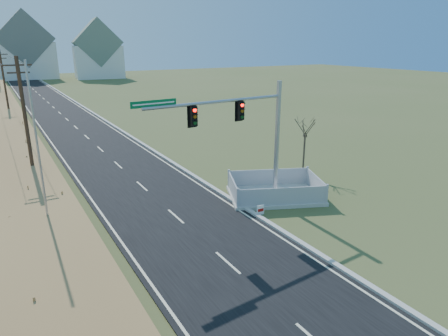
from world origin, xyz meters
TOP-DOWN VIEW (x-y plane):
  - ground at (0.00, 0.00)m, footprint 260.00×260.00m
  - road at (0.00, 50.00)m, footprint 8.00×180.00m
  - curb at (4.15, 50.00)m, footprint 0.30×180.00m
  - utility_pole_near at (-6.50, 15.00)m, footprint 1.80×0.26m
  - utility_pole_mid at (-6.50, 45.00)m, footprint 1.80×0.26m
  - condo_n at (2.00, 112.00)m, footprint 15.27×10.20m
  - condo_ne at (20.00, 104.00)m, footprint 14.12×10.51m
  - traffic_signal_mast at (4.60, 2.84)m, footprint 9.66×1.16m
  - fence_enclosure at (7.00, 3.64)m, footprint 7.05×6.04m
  - open_sign at (4.50, 1.75)m, footprint 0.50×0.08m
  - flagpole at (-6.76, 5.01)m, footprint 0.41×0.41m
  - bare_tree at (11.96, 6.55)m, footprint 1.77×1.77m

SIDE VIEW (x-z plane):
  - ground at x=0.00m, z-range 0.00..0.00m
  - road at x=0.00m, z-range 0.00..0.06m
  - curb at x=4.15m, z-range 0.00..0.18m
  - fence_enclosure at x=7.00m, z-range -0.40..0.95m
  - open_sign at x=4.50m, z-range 0.02..0.63m
  - flagpole at x=-6.76m, z-range -0.92..8.18m
  - bare_tree at x=11.96m, z-range 1.44..6.14m
  - utility_pole_near at x=-6.50m, z-range 0.18..9.18m
  - utility_pole_mid at x=-6.50m, z-range 0.18..9.18m
  - traffic_signal_mast at x=4.60m, z-range 0.83..8.54m
  - condo_ne at x=20.00m, z-range -1.42..15.10m
  - condo_n at x=2.00m, z-range -1.66..16.88m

